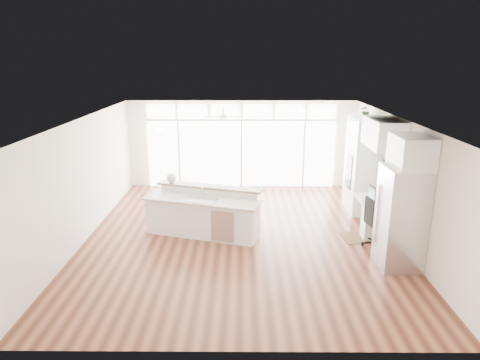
{
  "coord_description": "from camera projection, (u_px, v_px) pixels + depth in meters",
  "views": [
    {
      "loc": [
        0.04,
        -9.09,
        4.0
      ],
      "look_at": [
        -0.02,
        0.6,
        1.18
      ],
      "focal_mm": 32.0,
      "sensor_mm": 36.0,
      "label": 1
    }
  ],
  "objects": [
    {
      "name": "oven_cabinet",
      "position": [
        362.0,
        165.0,
        11.21
      ],
      "size": [
        0.64,
        1.2,
        2.5
      ],
      "primitive_type": "cube",
      "color": "white",
      "rests_on": "floor"
    },
    {
      "name": "recessed_lights",
      "position": [
        241.0,
        119.0,
        9.29
      ],
      "size": [
        3.4,
        3.0,
        0.02
      ],
      "primitive_type": "cube",
      "color": "beige",
      "rests_on": "ceiling"
    },
    {
      "name": "refrigerator",
      "position": [
        401.0,
        217.0,
        8.25
      ],
      "size": [
        0.76,
        0.9,
        2.0
      ],
      "primitive_type": "cube",
      "color": "silver",
      "rests_on": "floor"
    },
    {
      "name": "desk_nook",
      "position": [
        374.0,
        217.0,
        10.01
      ],
      "size": [
        0.72,
        1.3,
        0.76
      ],
      "primitive_type": "cube",
      "color": "white",
      "rests_on": "floor"
    },
    {
      "name": "wall_right",
      "position": [
        399.0,
        180.0,
        9.45
      ],
      "size": [
        0.04,
        8.0,
        2.7
      ],
      "primitive_type": "cube",
      "color": "white",
      "rests_on": "floor"
    },
    {
      "name": "floor",
      "position": [
        241.0,
        237.0,
        9.85
      ],
      "size": [
        7.0,
        8.0,
        0.02
      ],
      "primitive_type": "cube",
      "color": "#492316",
      "rests_on": "ground"
    },
    {
      "name": "monitor",
      "position": [
        373.0,
        194.0,
        9.85
      ],
      "size": [
        0.1,
        0.44,
        0.37
      ],
      "primitive_type": "cube",
      "rotation": [
        0.0,
        0.0,
        0.07
      ],
      "color": "black",
      "rests_on": "desk_nook"
    },
    {
      "name": "fridge_cabinet",
      "position": [
        412.0,
        152.0,
        7.89
      ],
      "size": [
        0.64,
        0.9,
        0.6
      ],
      "primitive_type": "cube",
      "color": "white",
      "rests_on": "wall_right"
    },
    {
      "name": "keyboard",
      "position": [
        365.0,
        201.0,
        9.9
      ],
      "size": [
        0.13,
        0.33,
        0.02
      ],
      "primitive_type": "cube",
      "rotation": [
        0.0,
        0.0,
        -0.02
      ],
      "color": "silver",
      "rests_on": "desk_nook"
    },
    {
      "name": "potted_plant",
      "position": [
        366.0,
        112.0,
        10.82
      ],
      "size": [
        0.34,
        0.37,
        0.26
      ],
      "primitive_type": "imported",
      "rotation": [
        0.0,
        0.0,
        -0.12
      ],
      "color": "#2E5D28",
      "rests_on": "oven_cabinet"
    },
    {
      "name": "framed_photos",
      "position": [
        384.0,
        168.0,
        10.32
      ],
      "size": [
        0.06,
        0.22,
        0.8
      ],
      "primitive_type": "cube",
      "color": "black",
      "rests_on": "wall_right"
    },
    {
      "name": "transom_row",
      "position": [
        241.0,
        111.0,
        12.97
      ],
      "size": [
        5.9,
        0.06,
        0.4
      ],
      "primitive_type": "cube",
      "color": "white",
      "rests_on": "wall_back"
    },
    {
      "name": "wall_front",
      "position": [
        239.0,
        265.0,
        5.63
      ],
      "size": [
        7.0,
        0.04,
        2.7
      ],
      "primitive_type": "cube",
      "color": "white",
      "rests_on": "floor"
    },
    {
      "name": "ceiling_fan",
      "position": [
        223.0,
        113.0,
        11.85
      ],
      "size": [
        1.16,
        1.16,
        0.32
      ],
      "primitive_type": "cube",
      "color": "silver",
      "rests_on": "ceiling"
    },
    {
      "name": "rug",
      "position": [
        363.0,
        237.0,
        9.79
      ],
      "size": [
        1.03,
        0.8,
        0.01
      ],
      "primitive_type": "cube",
      "rotation": [
        0.0,
        0.0,
        0.13
      ],
      "color": "#372711",
      "rests_on": "floor"
    },
    {
      "name": "fishbowl",
      "position": [
        171.0,
        178.0,
        10.26
      ],
      "size": [
        0.27,
        0.27,
        0.23
      ],
      "primitive_type": "sphere",
      "rotation": [
        0.0,
        0.0,
        -0.16
      ],
      "color": "silver",
      "rests_on": "kitchen_island"
    },
    {
      "name": "upper_cabinets",
      "position": [
        384.0,
        133.0,
        9.46
      ],
      "size": [
        0.64,
        1.3,
        0.64
      ],
      "primitive_type": "cube",
      "color": "white",
      "rests_on": "wall_right"
    },
    {
      "name": "kitchen_island",
      "position": [
        202.0,
        213.0,
        9.8
      ],
      "size": [
        2.86,
        1.75,
        1.07
      ],
      "primitive_type": "cube",
      "rotation": [
        0.0,
        0.0,
        -0.3
      ],
      "color": "white",
      "rests_on": "floor"
    },
    {
      "name": "desk_window",
      "position": [
        393.0,
        168.0,
        9.68
      ],
      "size": [
        0.04,
        0.85,
        0.85
      ],
      "primitive_type": "cube",
      "color": "white",
      "rests_on": "wall_right"
    },
    {
      "name": "office_chair",
      "position": [
        378.0,
        222.0,
        9.25
      ],
      "size": [
        0.63,
        0.6,
        1.07
      ],
      "primitive_type": "cube",
      "rotation": [
        0.0,
        0.0,
        0.16
      ],
      "color": "black",
      "rests_on": "floor"
    },
    {
      "name": "glass_wall",
      "position": [
        241.0,
        154.0,
        13.34
      ],
      "size": [
        5.8,
        0.06,
        2.08
      ],
      "primitive_type": "cube",
      "color": "white",
      "rests_on": "wall_back"
    },
    {
      "name": "wall_back",
      "position": [
        241.0,
        144.0,
        13.31
      ],
      "size": [
        7.0,
        0.04,
        2.7
      ],
      "primitive_type": "cube",
      "color": "white",
      "rests_on": "floor"
    },
    {
      "name": "wall_left",
      "position": [
        83.0,
        180.0,
        9.49
      ],
      "size": [
        0.04,
        8.0,
        2.7
      ],
      "primitive_type": "cube",
      "color": "white",
      "rests_on": "floor"
    },
    {
      "name": "ceiling",
      "position": [
        241.0,
        119.0,
        9.09
      ],
      "size": [
        7.0,
        8.0,
        0.02
      ],
      "primitive_type": "cube",
      "color": "white",
      "rests_on": "wall_back"
    }
  ]
}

